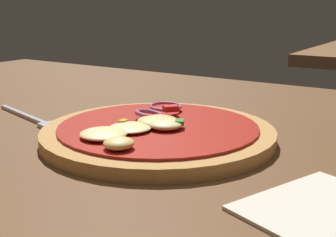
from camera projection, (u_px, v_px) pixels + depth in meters
dining_table at (127, 155)px, 0.51m from camera, size 1.38×0.87×0.04m
pizza at (157, 132)px, 0.50m from camera, size 0.26×0.26×0.03m
fork at (34, 120)px, 0.58m from camera, size 0.18×0.06×0.01m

